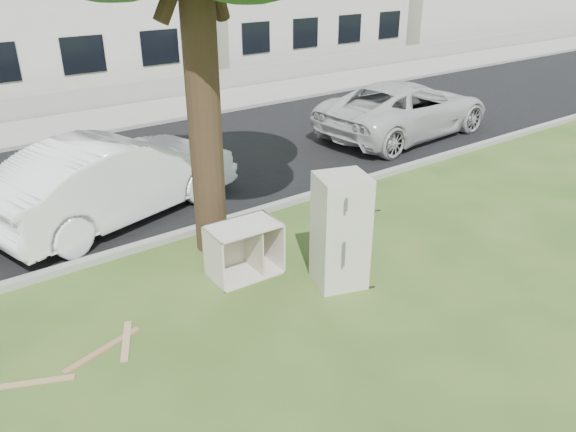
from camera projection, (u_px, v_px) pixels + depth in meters
ground at (292, 283)px, 8.76m from camera, size 120.00×120.00×0.00m
road at (139, 173)px, 13.13m from camera, size 120.00×7.00×0.01m
kerb_near at (214, 227)px, 10.55m from camera, size 120.00×0.18×0.12m
kerb_far at (89, 137)px, 15.72m from camera, size 120.00×0.18×0.12m
sidewalk at (73, 125)px, 16.78m from camera, size 120.00×2.80×0.01m
low_wall at (55, 103)px, 17.80m from camera, size 120.00×0.15×0.70m
fridge at (340, 231)px, 8.41m from camera, size 0.91×0.88×1.78m
cabinet at (244, 250)px, 8.84m from camera, size 1.14×0.74×0.86m
plank_a at (103, 349)px, 7.28m from camera, size 1.12×0.41×0.02m
plank_b at (38, 382)px, 6.73m from camera, size 0.81×0.42×0.02m
plank_c at (126, 341)px, 7.44m from camera, size 0.45×0.81×0.02m
car_center at (116, 178)px, 10.64m from camera, size 5.20×2.99×1.62m
car_right at (405, 109)px, 15.56m from camera, size 5.56×2.87×1.50m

